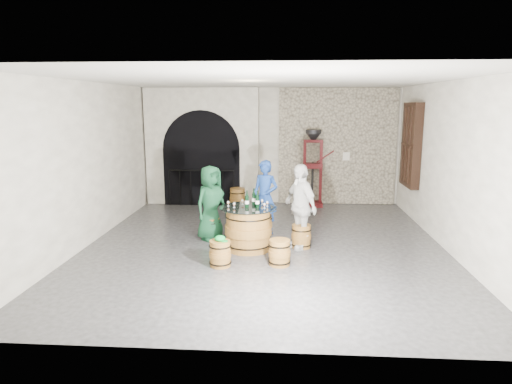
# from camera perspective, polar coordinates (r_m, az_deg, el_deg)

# --- Properties ---
(ground) EXTENTS (8.00, 8.00, 0.00)m
(ground) POSITION_cam_1_polar(r_m,az_deg,el_deg) (9.17, 1.08, -6.60)
(ground) COLOR #29292C
(ground) RESTS_ON ground
(wall_back) EXTENTS (8.00, 0.00, 8.00)m
(wall_back) POSITION_cam_1_polar(r_m,az_deg,el_deg) (12.79, 1.98, 5.75)
(wall_back) COLOR silver
(wall_back) RESTS_ON ground
(wall_front) EXTENTS (8.00, 0.00, 8.00)m
(wall_front) POSITION_cam_1_polar(r_m,az_deg,el_deg) (4.90, -1.14, -2.95)
(wall_front) COLOR silver
(wall_front) RESTS_ON ground
(wall_left) EXTENTS (0.00, 8.00, 8.00)m
(wall_left) POSITION_cam_1_polar(r_m,az_deg,el_deg) (9.64, -20.18, 3.33)
(wall_left) COLOR silver
(wall_left) RESTS_ON ground
(wall_right) EXTENTS (0.00, 8.00, 8.00)m
(wall_right) POSITION_cam_1_polar(r_m,az_deg,el_deg) (9.34, 23.14, 2.89)
(wall_right) COLOR silver
(wall_right) RESTS_ON ground
(ceiling) EXTENTS (8.00, 8.00, 0.00)m
(ceiling) POSITION_cam_1_polar(r_m,az_deg,el_deg) (8.75, 1.16, 13.79)
(ceiling) COLOR beige
(ceiling) RESTS_ON wall_back
(stone_facing_panel) EXTENTS (3.20, 0.12, 3.18)m
(stone_facing_panel) POSITION_cam_1_polar(r_m,az_deg,el_deg) (12.80, 10.09, 5.59)
(stone_facing_panel) COLOR #B3A98E
(stone_facing_panel) RESTS_ON ground
(arched_opening) EXTENTS (3.10, 0.60, 3.19)m
(arched_opening) POSITION_cam_1_polar(r_m,az_deg,el_deg) (12.74, -6.67, 5.58)
(arched_opening) COLOR silver
(arched_opening) RESTS_ON ground
(shuttered_window) EXTENTS (0.23, 1.10, 2.00)m
(shuttered_window) POSITION_cam_1_polar(r_m,az_deg,el_deg) (11.56, 18.78, 5.60)
(shuttered_window) COLOR black
(shuttered_window) RESTS_ON wall_right
(barrel_table) EXTENTS (1.09, 1.09, 0.84)m
(barrel_table) POSITION_cam_1_polar(r_m,az_deg,el_deg) (8.78, -0.97, -4.59)
(barrel_table) COLOR brown
(barrel_table) RESTS_ON ground
(barrel_stool_left) EXTENTS (0.40, 0.40, 0.46)m
(barrel_stool_left) POSITION_cam_1_polar(r_m,az_deg,el_deg) (9.53, -5.65, -4.56)
(barrel_stool_left) COLOR brown
(barrel_stool_left) RESTS_ON ground
(barrel_stool_far) EXTENTS (0.40, 0.40, 0.46)m
(barrel_stool_far) POSITION_cam_1_polar(r_m,az_deg,el_deg) (9.79, 0.92, -4.08)
(barrel_stool_far) COLOR brown
(barrel_stool_far) RESTS_ON ground
(barrel_stool_right) EXTENTS (0.40, 0.40, 0.46)m
(barrel_stool_right) POSITION_cam_1_polar(r_m,az_deg,el_deg) (8.98, 5.68, -5.53)
(barrel_stool_right) COLOR brown
(barrel_stool_right) RESTS_ON ground
(barrel_stool_near_right) EXTENTS (0.40, 0.40, 0.46)m
(barrel_stool_near_right) POSITION_cam_1_polar(r_m,az_deg,el_deg) (8.01, 2.96, -7.58)
(barrel_stool_near_right) COLOR brown
(barrel_stool_near_right) RESTS_ON ground
(barrel_stool_near_left) EXTENTS (0.40, 0.40, 0.46)m
(barrel_stool_near_left) POSITION_cam_1_polar(r_m,az_deg,el_deg) (7.97, -4.50, -7.68)
(barrel_stool_near_left) COLOR brown
(barrel_stool_near_left) RESTS_ON ground
(green_cap) EXTENTS (0.23, 0.19, 0.10)m
(green_cap) POSITION_cam_1_polar(r_m,az_deg,el_deg) (7.89, -4.50, -5.82)
(green_cap) COLOR #0C882D
(green_cap) RESTS_ON barrel_stool_near_left
(person_green) EXTENTS (0.86, 0.90, 1.54)m
(person_green) POSITION_cam_1_polar(r_m,az_deg,el_deg) (9.38, -5.64, -1.37)
(person_green) COLOR #124226
(person_green) RESTS_ON ground
(person_blue) EXTENTS (0.69, 0.59, 1.60)m
(person_blue) POSITION_cam_1_polar(r_m,az_deg,el_deg) (9.78, 1.14, -0.65)
(person_blue) COLOR navy
(person_blue) RESTS_ON ground
(person_white) EXTENTS (0.85, 1.04, 1.65)m
(person_white) POSITION_cam_1_polar(r_m,az_deg,el_deg) (8.82, 5.53, -1.80)
(person_white) COLOR silver
(person_white) RESTS_ON ground
(wine_bottle_left) EXTENTS (0.08, 0.08, 0.32)m
(wine_bottle_left) POSITION_cam_1_polar(r_m,az_deg,el_deg) (8.63, -1.14, -1.09)
(wine_bottle_left) COLOR black
(wine_bottle_left) RESTS_ON barrel_table
(wine_bottle_center) EXTENTS (0.08, 0.08, 0.32)m
(wine_bottle_center) POSITION_cam_1_polar(r_m,az_deg,el_deg) (8.63, 0.16, -1.08)
(wine_bottle_center) COLOR black
(wine_bottle_center) RESTS_ON barrel_table
(wine_bottle_right) EXTENTS (0.08, 0.08, 0.32)m
(wine_bottle_right) POSITION_cam_1_polar(r_m,az_deg,el_deg) (8.84, -0.26, -0.79)
(wine_bottle_right) COLOR black
(wine_bottle_right) RESTS_ON barrel_table
(tasting_glass_a) EXTENTS (0.05, 0.05, 0.10)m
(tasting_glass_a) POSITION_cam_1_polar(r_m,az_deg,el_deg) (8.64, -2.75, -1.65)
(tasting_glass_a) COLOR #B75A23
(tasting_glass_a) RESTS_ON barrel_table
(tasting_glass_b) EXTENTS (0.05, 0.05, 0.10)m
(tasting_glass_b) POSITION_cam_1_polar(r_m,az_deg,el_deg) (8.74, 1.41, -1.48)
(tasting_glass_b) COLOR #B75A23
(tasting_glass_b) RESTS_ON barrel_table
(tasting_glass_c) EXTENTS (0.05, 0.05, 0.10)m
(tasting_glass_c) POSITION_cam_1_polar(r_m,az_deg,el_deg) (8.89, -1.69, -1.26)
(tasting_glass_c) COLOR #B75A23
(tasting_glass_c) RESTS_ON barrel_table
(tasting_glass_d) EXTENTS (0.05, 0.05, 0.10)m
(tasting_glass_d) POSITION_cam_1_polar(r_m,az_deg,el_deg) (8.90, 0.77, -1.24)
(tasting_glass_d) COLOR #B75A23
(tasting_glass_d) RESTS_ON barrel_table
(tasting_glass_e) EXTENTS (0.05, 0.05, 0.10)m
(tasting_glass_e) POSITION_cam_1_polar(r_m,az_deg,el_deg) (8.58, 1.06, -1.72)
(tasting_glass_e) COLOR #B75A23
(tasting_glass_e) RESTS_ON barrel_table
(tasting_glass_f) EXTENTS (0.05, 0.05, 0.10)m
(tasting_glass_f) POSITION_cam_1_polar(r_m,az_deg,el_deg) (8.77, -3.49, -1.46)
(tasting_glass_f) COLOR #B75A23
(tasting_glass_f) RESTS_ON barrel_table
(side_barrel) EXTENTS (0.43, 0.43, 0.57)m
(side_barrel) POSITION_cam_1_polar(r_m,az_deg,el_deg) (12.09, -2.32, -0.88)
(side_barrel) COLOR brown
(side_barrel) RESTS_ON ground
(corking_press) EXTENTS (0.85, 0.47, 2.08)m
(corking_press) POSITION_cam_1_polar(r_m,az_deg,el_deg) (12.42, 7.12, 3.72)
(corking_press) COLOR #490C10
(corking_press) RESTS_ON ground
(control_box) EXTENTS (0.18, 0.10, 0.22)m
(control_box) POSITION_cam_1_polar(r_m,az_deg,el_deg) (12.78, 11.21, 4.42)
(control_box) COLOR silver
(control_box) RESTS_ON wall_back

